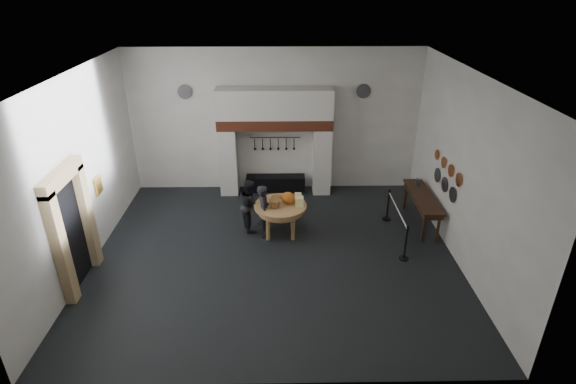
{
  "coord_description": "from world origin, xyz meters",
  "views": [
    {
      "loc": [
        0.17,
        -9.55,
        6.45
      ],
      "look_at": [
        0.35,
        0.82,
        1.35
      ],
      "focal_mm": 28.0,
      "sensor_mm": 36.0,
      "label": 1
    }
  ],
  "objects_px": {
    "visitor_near": "(264,211)",
    "side_table": "(423,196)",
    "iron_range": "(276,183)",
    "visitor_far": "(250,205)",
    "barrier_post_far": "(388,206)",
    "work_table": "(280,206)",
    "barrier_post_near": "(406,244)"
  },
  "relations": [
    {
      "from": "work_table",
      "to": "visitor_far",
      "type": "relative_size",
      "value": 0.96
    },
    {
      "from": "work_table",
      "to": "visitor_far",
      "type": "distance_m",
      "value": 0.89
    },
    {
      "from": "work_table",
      "to": "visitor_near",
      "type": "distance_m",
      "value": 0.46
    },
    {
      "from": "iron_range",
      "to": "side_table",
      "type": "xyz_separation_m",
      "value": [
        4.1,
        -2.26,
        0.62
      ]
    },
    {
      "from": "visitor_near",
      "to": "barrier_post_near",
      "type": "distance_m",
      "value": 3.72
    },
    {
      "from": "barrier_post_near",
      "to": "visitor_far",
      "type": "bearing_deg",
      "value": 157.96
    },
    {
      "from": "visitor_far",
      "to": "iron_range",
      "type": "bearing_deg",
      "value": -34.03
    },
    {
      "from": "iron_range",
      "to": "visitor_far",
      "type": "xyz_separation_m",
      "value": [
        -0.68,
        -2.41,
        0.48
      ]
    },
    {
      "from": "barrier_post_near",
      "to": "barrier_post_far",
      "type": "xyz_separation_m",
      "value": [
        0.0,
        2.0,
        0.0
      ]
    },
    {
      "from": "visitor_far",
      "to": "side_table",
      "type": "distance_m",
      "value": 4.78
    },
    {
      "from": "work_table",
      "to": "barrier_post_near",
      "type": "distance_m",
      "value": 3.36
    },
    {
      "from": "work_table",
      "to": "side_table",
      "type": "bearing_deg",
      "value": 6.33
    },
    {
      "from": "barrier_post_near",
      "to": "barrier_post_far",
      "type": "relative_size",
      "value": 1.0
    },
    {
      "from": "work_table",
      "to": "barrier_post_far",
      "type": "relative_size",
      "value": 1.56
    },
    {
      "from": "iron_range",
      "to": "visitor_far",
      "type": "distance_m",
      "value": 2.55
    },
    {
      "from": "barrier_post_far",
      "to": "barrier_post_near",
      "type": "bearing_deg",
      "value": -90.0
    },
    {
      "from": "visitor_far",
      "to": "barrier_post_near",
      "type": "height_order",
      "value": "visitor_far"
    },
    {
      "from": "work_table",
      "to": "barrier_post_near",
      "type": "xyz_separation_m",
      "value": [
        3.08,
        -1.3,
        -0.39
      ]
    },
    {
      "from": "visitor_near",
      "to": "side_table",
      "type": "relative_size",
      "value": 0.68
    },
    {
      "from": "work_table",
      "to": "visitor_far",
      "type": "xyz_separation_m",
      "value": [
        -0.83,
        0.28,
        -0.11
      ]
    },
    {
      "from": "visitor_near",
      "to": "side_table",
      "type": "distance_m",
      "value": 4.42
    },
    {
      "from": "visitor_near",
      "to": "barrier_post_far",
      "type": "distance_m",
      "value": 3.62
    },
    {
      "from": "visitor_near",
      "to": "visitor_far",
      "type": "xyz_separation_m",
      "value": [
        -0.4,
        0.4,
        -0.01
      ]
    },
    {
      "from": "side_table",
      "to": "barrier_post_near",
      "type": "relative_size",
      "value": 2.44
    },
    {
      "from": "visitor_far",
      "to": "side_table",
      "type": "xyz_separation_m",
      "value": [
        4.78,
        0.15,
        0.14
      ]
    },
    {
      "from": "work_table",
      "to": "barrier_post_far",
      "type": "xyz_separation_m",
      "value": [
        3.08,
        0.7,
        -0.39
      ]
    },
    {
      "from": "iron_range",
      "to": "barrier_post_far",
      "type": "height_order",
      "value": "barrier_post_far"
    },
    {
      "from": "visitor_far",
      "to": "barrier_post_far",
      "type": "height_order",
      "value": "visitor_far"
    },
    {
      "from": "iron_range",
      "to": "visitor_far",
      "type": "bearing_deg",
      "value": -105.73
    },
    {
      "from": "work_table",
      "to": "barrier_post_near",
      "type": "bearing_deg",
      "value": -22.87
    },
    {
      "from": "iron_range",
      "to": "side_table",
      "type": "height_order",
      "value": "side_table"
    },
    {
      "from": "iron_range",
      "to": "barrier_post_far",
      "type": "bearing_deg",
      "value": -31.68
    }
  ]
}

